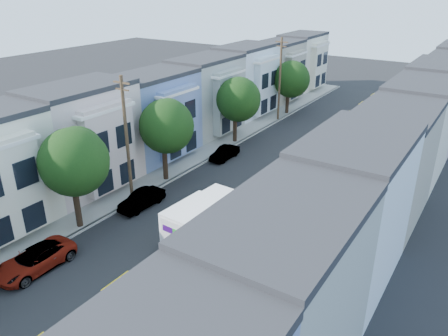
% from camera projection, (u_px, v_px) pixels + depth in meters
% --- Properties ---
extents(ground, '(160.00, 160.00, 0.00)m').
position_uv_depth(ground, '(178.00, 235.00, 30.51)').
color(ground, black).
rests_on(ground, ground).
extents(road_slab, '(12.00, 70.00, 0.02)m').
position_uv_depth(road_slab, '(276.00, 165.00, 42.03)').
color(road_slab, black).
rests_on(road_slab, ground).
extents(curb_left, '(0.30, 70.00, 0.15)m').
position_uv_depth(curb_left, '(223.00, 151.00, 45.03)').
color(curb_left, gray).
rests_on(curb_left, ground).
extents(curb_right, '(0.30, 70.00, 0.15)m').
position_uv_depth(curb_right, '(336.00, 178.00, 38.98)').
color(curb_right, gray).
rests_on(curb_right, ground).
extents(sidewalk_left, '(2.60, 70.00, 0.15)m').
position_uv_depth(sidewalk_left, '(213.00, 149.00, 45.68)').
color(sidewalk_left, gray).
rests_on(sidewalk_left, ground).
extents(sidewalk_right, '(2.60, 70.00, 0.15)m').
position_uv_depth(sidewalk_right, '(351.00, 182.00, 38.33)').
color(sidewalk_right, gray).
rests_on(sidewalk_right, ground).
extents(centerline, '(0.12, 70.00, 0.01)m').
position_uv_depth(centerline, '(276.00, 165.00, 42.03)').
color(centerline, gold).
rests_on(centerline, ground).
extents(townhouse_row_left, '(5.00, 70.00, 8.50)m').
position_uv_depth(townhouse_row_left, '(184.00, 143.00, 47.61)').
color(townhouse_row_left, '#A19B88').
rests_on(townhouse_row_left, ground).
extents(townhouse_row_right, '(5.00, 70.00, 8.50)m').
position_uv_depth(townhouse_row_right, '(395.00, 193.00, 36.46)').
color(townhouse_row_right, '#A19B88').
rests_on(townhouse_row_right, ground).
extents(tree_b, '(4.70, 4.70, 7.56)m').
position_uv_depth(tree_b, '(73.00, 162.00, 29.27)').
color(tree_b, black).
rests_on(tree_b, ground).
extents(tree_c, '(4.64, 4.64, 7.41)m').
position_uv_depth(tree_c, '(166.00, 126.00, 36.66)').
color(tree_c, black).
rests_on(tree_c, ground).
extents(tree_d, '(4.70, 4.70, 7.20)m').
position_uv_depth(tree_d, '(238.00, 99.00, 45.68)').
color(tree_d, black).
rests_on(tree_d, ground).
extents(tree_e, '(4.70, 4.70, 6.99)m').
position_uv_depth(tree_e, '(291.00, 79.00, 55.78)').
color(tree_e, black).
rests_on(tree_e, ground).
extents(tree_far_r, '(3.10, 3.10, 5.75)m').
position_uv_depth(tree_far_r, '(393.00, 100.00, 48.04)').
color(tree_far_r, black).
rests_on(tree_far_r, ground).
extents(utility_pole_near, '(1.60, 0.26, 10.00)m').
position_uv_depth(utility_pole_near, '(127.00, 141.00, 33.14)').
color(utility_pole_near, '#42301E').
rests_on(utility_pole_near, ground).
extents(utility_pole_far, '(1.60, 0.26, 10.00)m').
position_uv_depth(utility_pole_far, '(280.00, 80.00, 53.11)').
color(utility_pole_far, '#42301E').
rests_on(utility_pole_far, ground).
extents(fedex_truck, '(2.31, 6.01, 2.88)m').
position_uv_depth(fedex_truck, '(202.00, 218.00, 29.55)').
color(fedex_truck, silver).
rests_on(fedex_truck, ground).
extents(lead_sedan, '(1.92, 3.89, 1.24)m').
position_uv_depth(lead_sedan, '(282.00, 178.00, 37.81)').
color(lead_sedan, black).
rests_on(lead_sedan, ground).
extents(parked_left_b, '(2.36, 5.00, 1.38)m').
position_uv_depth(parked_left_b, '(35.00, 260.00, 26.67)').
color(parked_left_b, '#0F123C').
rests_on(parked_left_b, ground).
extents(parked_left_c, '(1.55, 4.04, 1.33)m').
position_uv_depth(parked_left_c, '(142.00, 200.00, 33.96)').
color(parked_left_c, '#A9AAAB').
rests_on(parked_left_c, ground).
extents(parked_left_d, '(1.32, 3.69, 1.23)m').
position_uv_depth(parked_left_d, '(225.00, 153.00, 43.09)').
color(parked_left_d, '#540E19').
rests_on(parked_left_d, ground).
extents(parked_right_a, '(2.51, 5.23, 1.53)m').
position_uv_depth(parked_right_a, '(167.00, 313.00, 22.34)').
color(parked_right_a, '#46494D').
rests_on(parked_right_a, ground).
extents(parked_right_b, '(1.63, 3.94, 1.26)m').
position_uv_depth(parked_right_b, '(218.00, 268.00, 26.04)').
color(parked_right_b, silver).
rests_on(parked_right_b, ground).
extents(parked_right_c, '(2.09, 4.73, 1.40)m').
position_uv_depth(parked_right_c, '(330.00, 164.00, 40.30)').
color(parked_right_c, black).
rests_on(parked_right_c, ground).
extents(parked_right_d, '(2.13, 4.51, 1.25)m').
position_uv_depth(parked_right_d, '(365.00, 133.00, 48.78)').
color(parked_right_d, black).
rests_on(parked_right_d, ground).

